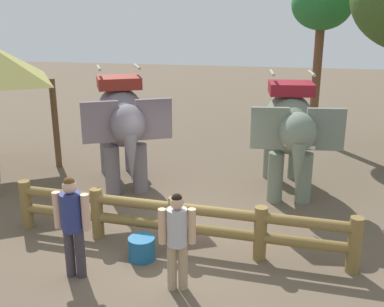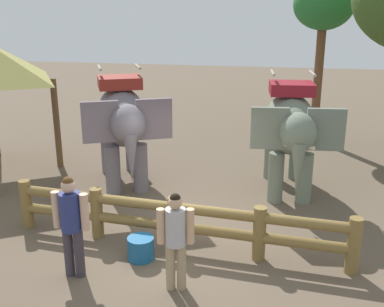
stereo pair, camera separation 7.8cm
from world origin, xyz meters
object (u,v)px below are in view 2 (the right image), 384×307
log_fence (174,219)px  feed_bucket (141,248)px  elephant_center (290,128)px  elephant_near_left (122,120)px  tree_far_left (324,8)px  tourist_woman_in_black (71,220)px  tourist_man_in_blue (176,235)px

log_fence → feed_bucket: (-0.51, -0.54, -0.39)m
log_fence → elephant_center: 4.09m
elephant_near_left → tree_far_left: tree_far_left is taller
log_fence → tourist_woman_in_black: size_ratio=3.70×
tourist_woman_in_black → tree_far_left: bearing=65.7°
tourist_woman_in_black → feed_bucket: (0.95, 0.77, -0.85)m
log_fence → elephant_center: elephant_center is taller
log_fence → feed_bucket: size_ratio=13.71×
log_fence → tree_far_left: bearing=70.7°
elephant_center → tourist_man_in_blue: (-1.76, -4.67, -0.71)m
elephant_near_left → elephant_center: size_ratio=1.02×
tourist_man_in_blue → tree_far_left: tree_far_left is taller
tree_far_left → log_fence: bearing=-109.3°
log_fence → tourist_woman_in_black: 2.02m
feed_bucket → log_fence: bearing=46.8°
elephant_center → tourist_man_in_blue: 5.04m
elephant_center → tree_far_left: (0.91, 5.29, 2.80)m
elephant_near_left → tourist_woman_in_black: 4.48m
elephant_near_left → elephant_center: elephant_near_left is taller
elephant_center → tree_far_left: size_ratio=0.65×
elephant_center → log_fence: bearing=-122.4°
elephant_near_left → elephant_center: (4.22, 0.26, -0.04)m
log_fence → tree_far_left: 9.93m
tourist_woman_in_black → tree_far_left: 11.42m
elephant_center → elephant_near_left: bearing=-176.5°
elephant_center → feed_bucket: size_ratio=7.19×
elephant_center → feed_bucket: bearing=-124.1°
tree_far_left → elephant_near_left: bearing=-132.7°
log_fence → tourist_man_in_blue: tourist_man_in_blue is taller
elephant_near_left → tourist_man_in_blue: bearing=-60.8°
elephant_near_left → tree_far_left: size_ratio=0.67×
log_fence → elephant_near_left: elephant_near_left is taller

